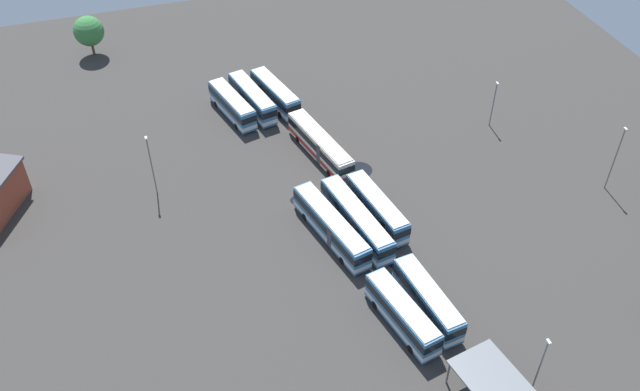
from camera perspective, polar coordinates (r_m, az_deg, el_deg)
ground_plane at (r=91.55m, az=0.47°, el=0.08°), size 123.49×123.49×0.00m
bus_row0_slot1 at (r=77.45m, az=8.80°, el=-8.43°), size 11.37×3.86×3.62m
bus_row0_slot2 at (r=75.83m, az=6.75°, el=-9.60°), size 11.29×4.69×3.62m
bus_row1_slot0 at (r=87.05m, az=4.67°, el=-1.03°), size 11.96×4.34×3.62m
bus_row1_slot1 at (r=85.34m, az=3.01°, el=-1.99°), size 14.41×4.83×3.62m
bus_row1_slot2 at (r=84.36m, az=0.93°, el=-2.57°), size 14.39×5.62×3.62m
bus_row2_slot0 at (r=96.59m, az=0.03°, el=4.11°), size 14.40×5.40×3.62m
bus_row3_slot0 at (r=107.43m, az=-3.70°, el=8.33°), size 11.70×5.15×3.62m
bus_row3_slot1 at (r=106.65m, az=-5.56°, el=7.93°), size 12.08×4.92×3.62m
bus_row3_slot2 at (r=105.48m, az=-7.20°, el=7.37°), size 11.31×5.13×3.62m
maintenance_shelter at (r=70.39m, az=14.41°, el=-14.89°), size 10.16×7.03×3.58m
lamp_post_by_building at (r=71.53m, az=17.61°, el=-13.04°), size 0.56×0.28×8.15m
lamp_post_far_corner at (r=91.19m, az=-13.66°, el=2.57°), size 0.56×0.28×9.12m
lamp_post_mid_lot at (r=104.45m, az=14.03°, el=7.44°), size 0.56×0.28×7.37m
lamp_post_near_entrance at (r=96.90m, az=23.06°, el=2.95°), size 0.56×0.28×9.77m
tree_south_edge at (r=124.69m, az=-18.41°, el=12.66°), size 5.00×5.00×7.03m
puddle_near_shelter at (r=95.57m, az=3.24°, el=2.10°), size 3.59×3.59×0.01m
puddle_between_rows at (r=90.74m, az=-1.91°, el=-0.40°), size 1.80×1.80×0.01m
puddle_back_corner at (r=83.24m, az=6.22°, el=-5.52°), size 1.98×1.98×0.01m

